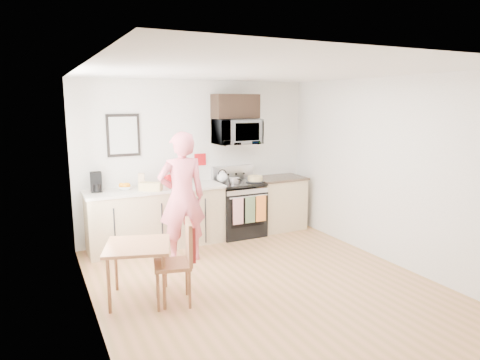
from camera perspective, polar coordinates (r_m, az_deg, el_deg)
name	(u,v)px	position (r m, az deg, el deg)	size (l,w,h in m)	color
floor	(263,284)	(5.53, 3.15, -13.71)	(4.60, 4.60, 0.00)	olive
back_wall	(197,160)	(7.20, -5.75, 2.72)	(4.00, 0.04, 2.60)	white
front_wall	(421,236)	(3.39, 22.93, -6.87)	(4.00, 0.04, 2.60)	white
left_wall	(90,199)	(4.52, -19.39, -2.43)	(0.04, 4.60, 2.60)	white
right_wall	(389,171)	(6.35, 19.21, 1.16)	(0.04, 4.60, 2.60)	white
ceiling	(266,71)	(5.06, 3.45, 14.27)	(4.00, 4.60, 0.04)	silver
window	(83,164)	(5.26, -20.24, 2.04)	(0.06, 1.40, 1.50)	white
cabinet_left	(157,219)	(6.85, -11.03, -5.08)	(2.10, 0.60, 0.90)	tan
countertop_left	(156,189)	(6.74, -11.17, -1.23)	(2.14, 0.64, 0.04)	beige
cabinet_right	(279,204)	(7.71, 5.18, -3.18)	(0.84, 0.60, 0.90)	tan
countertop_right	(279,178)	(7.61, 5.24, 0.26)	(0.88, 0.64, 0.04)	black
range	(239,210)	(7.32, -0.09, -3.99)	(0.76, 0.70, 1.16)	black
microwave	(237,132)	(7.20, -0.47, 6.45)	(0.76, 0.51, 0.42)	#BABABF
upper_cabinet	(235,106)	(7.22, -0.63, 9.80)	(0.76, 0.35, 0.40)	black
wall_art	(123,135)	(6.81, -15.30, 5.77)	(0.50, 0.04, 0.65)	black
wall_trivet	(200,160)	(7.20, -5.34, 2.73)	(0.20, 0.02, 0.20)	#AE0E14
person	(182,197)	(6.10, -7.75, -2.28)	(0.68, 0.44, 1.86)	#C3354E
dining_table	(138,251)	(5.06, -13.47, -9.18)	(0.77, 0.77, 0.66)	brown
chair	(184,251)	(4.89, -7.45, -9.32)	(0.52, 0.49, 0.95)	brown
knife_block	(186,176)	(7.03, -7.26, 0.49)	(0.11, 0.15, 0.23)	brown
utensil_crock	(167,175)	(6.98, -9.65, 0.67)	(0.13, 0.13, 0.39)	#AE0E14
fruit_bowl	(125,187)	(6.72, -15.06, -0.88)	(0.30, 0.30, 0.11)	white
milk_carton	(141,181)	(6.71, -13.01, -0.14)	(0.09, 0.09, 0.24)	tan
coffee_maker	(96,183)	(6.67, -18.63, -0.34)	(0.18, 0.25, 0.29)	black
bread_bag	(151,187)	(6.56, -11.82, -0.86)	(0.33, 0.15, 0.12)	tan
cake	(255,179)	(7.20, 2.04, 0.14)	(0.30, 0.30, 0.10)	black
kettle	(222,177)	(7.14, -2.37, 0.43)	(0.18, 0.18, 0.22)	white
pot	(235,180)	(7.09, -0.70, -0.06)	(0.18, 0.30, 0.09)	#BABABF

